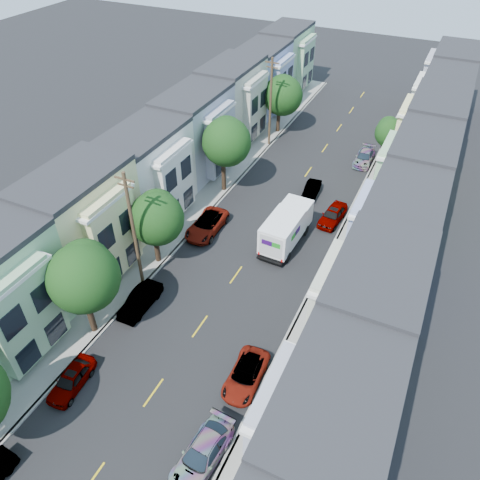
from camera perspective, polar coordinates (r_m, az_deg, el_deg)
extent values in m
plane|color=black|center=(34.42, -4.91, -10.46)|extent=(160.00, 160.00, 0.00)
cube|color=black|center=(44.46, 4.57, 2.93)|extent=(12.00, 70.00, 0.02)
cube|color=gray|center=(46.45, -2.39, 4.88)|extent=(0.30, 70.00, 0.15)
cube|color=gray|center=(43.16, 12.04, 0.92)|extent=(0.30, 70.00, 0.15)
cube|color=gray|center=(46.98, -3.80, 5.26)|extent=(2.60, 70.00, 0.15)
cube|color=gray|center=(43.00, 13.69, 0.46)|extent=(2.60, 70.00, 0.15)
cube|color=gold|center=(44.47, 4.57, 2.92)|extent=(0.12, 70.00, 0.01)
cube|color=#99A6CE|center=(48.72, -7.76, 6.21)|extent=(5.00, 70.00, 8.50)
cube|color=#99A6CE|center=(42.78, 18.55, -0.99)|extent=(5.00, 70.00, 8.50)
cylinder|color=black|center=(34.27, -17.83, -8.46)|extent=(0.44, 0.44, 3.71)
sphere|color=#143812|center=(31.72, -18.64, -4.34)|extent=(4.70, 4.70, 4.70)
cylinder|color=black|center=(38.90, -10.11, -0.87)|extent=(0.44, 0.44, 3.06)
sphere|color=#143812|center=(36.91, -10.24, 2.63)|extent=(4.31, 4.31, 4.31)
cylinder|color=black|center=(47.06, -2.01, 8.06)|extent=(0.44, 0.44, 3.86)
sphere|color=#143812|center=(45.21, -1.76, 11.87)|extent=(4.70, 4.70, 4.70)
cylinder|color=black|center=(59.21, 4.69, 14.34)|extent=(0.44, 0.44, 3.09)
sphere|color=#143812|center=(57.86, 5.15, 17.15)|extent=(4.70, 4.70, 4.70)
cylinder|color=black|center=(53.93, 16.85, 10.05)|extent=(0.44, 0.44, 2.89)
sphere|color=#143812|center=(52.79, 17.68, 12.36)|extent=(3.10, 3.10, 3.10)
cylinder|color=#42301E|center=(34.96, -12.77, 0.78)|extent=(0.26, 0.26, 10.00)
cube|color=#42301E|center=(32.40, -13.91, 7.19)|extent=(1.60, 0.12, 0.12)
cylinder|color=#42301E|center=(54.65, 3.73, 16.18)|extent=(0.26, 0.26, 10.00)
cube|color=#42301E|center=(53.04, 3.95, 20.77)|extent=(1.60, 0.12, 0.12)
cube|color=white|center=(39.44, 5.16, 1.00)|extent=(2.47, 4.42, 2.41)
cube|color=white|center=(41.97, 6.77, 3.35)|extent=(2.47, 2.05, 2.22)
cube|color=black|center=(40.95, 5.53, 0.25)|extent=(2.27, 6.34, 0.25)
cube|color=#2D0A51|center=(37.72, 3.46, -0.37)|extent=(0.92, 0.04, 0.45)
cube|color=#198C1E|center=(37.51, 4.62, -0.71)|extent=(0.72, 0.04, 0.45)
cylinder|color=black|center=(39.76, 2.92, -1.20)|extent=(0.29, 0.92, 0.92)
cylinder|color=black|center=(39.19, 5.91, -2.09)|extent=(0.29, 0.92, 0.92)
cylinder|color=black|center=(42.81, 5.10, 2.03)|extent=(0.29, 0.92, 0.92)
cylinder|color=black|center=(42.28, 7.89, 1.25)|extent=(0.29, 0.92, 0.92)
imported|color=black|center=(47.42, 8.68, 5.99)|extent=(1.59, 3.76, 1.22)
imported|color=black|center=(32.58, -19.86, -15.73)|extent=(1.89, 4.10, 1.29)
imported|color=#A5B2BE|center=(35.84, -12.05, -7.26)|extent=(1.48, 4.12, 1.37)
imported|color=black|center=(42.14, -4.07, 1.86)|extent=(2.51, 5.24, 1.44)
imported|color=#404447|center=(28.39, -4.63, -24.58)|extent=(2.27, 4.76, 1.39)
imported|color=white|center=(31.03, 0.71, -16.16)|extent=(2.24, 4.49, 1.22)
imported|color=black|center=(44.10, 11.23, 3.01)|extent=(2.12, 4.54, 1.43)
imported|color=black|center=(54.38, 14.92, 9.71)|extent=(1.86, 4.31, 1.29)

